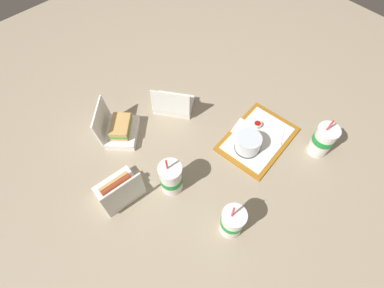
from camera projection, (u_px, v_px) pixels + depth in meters
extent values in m
plane|color=gray|center=(201.00, 150.00, 1.42)|extent=(3.20, 3.20, 0.00)
cube|color=#A56619|center=(257.00, 139.00, 1.45)|extent=(0.40, 0.30, 0.01)
cube|color=white|center=(258.00, 138.00, 1.44)|extent=(0.35, 0.26, 0.00)
cylinder|color=black|center=(247.00, 148.00, 1.41)|extent=(0.12, 0.12, 0.01)
cylinder|color=#BC7084|center=(248.00, 144.00, 1.38)|extent=(0.09, 0.09, 0.06)
cylinder|color=silver|center=(248.00, 143.00, 1.37)|extent=(0.12, 0.12, 0.08)
cylinder|color=white|center=(257.00, 125.00, 1.47)|extent=(0.04, 0.04, 0.02)
cylinder|color=#9E140F|center=(258.00, 124.00, 1.46)|extent=(0.03, 0.03, 0.01)
cube|color=white|center=(244.00, 129.00, 1.47)|extent=(0.12, 0.12, 0.00)
cube|color=white|center=(282.00, 136.00, 1.44)|extent=(0.10, 0.06, 0.00)
cube|color=white|center=(174.00, 105.00, 1.54)|extent=(0.22, 0.23, 0.04)
cube|color=white|center=(170.00, 103.00, 1.44)|extent=(0.13, 0.17, 0.13)
cube|color=tan|center=(174.00, 100.00, 1.51)|extent=(0.13, 0.15, 0.03)
cylinder|color=#9E4728|center=(173.00, 97.00, 1.49)|extent=(0.10, 0.13, 0.03)
cylinder|color=yellow|center=(173.00, 96.00, 1.48)|extent=(0.08, 0.10, 0.01)
cube|color=white|center=(123.00, 132.00, 1.45)|extent=(0.23, 0.23, 0.04)
cube|color=white|center=(101.00, 120.00, 1.38)|extent=(0.15, 0.15, 0.14)
cube|color=tan|center=(121.00, 129.00, 1.42)|extent=(0.15, 0.15, 0.02)
cube|color=#4C933D|center=(121.00, 127.00, 1.41)|extent=(0.16, 0.16, 0.01)
cube|color=tan|center=(120.00, 125.00, 1.40)|extent=(0.15, 0.15, 0.02)
cube|color=white|center=(119.00, 190.00, 1.29)|extent=(0.19, 0.16, 0.04)
cube|color=white|center=(124.00, 194.00, 1.18)|extent=(0.18, 0.03, 0.15)
cube|color=tan|center=(117.00, 187.00, 1.25)|extent=(0.14, 0.08, 0.03)
cylinder|color=brown|center=(116.00, 185.00, 1.23)|extent=(0.14, 0.04, 0.03)
cylinder|color=yellow|center=(116.00, 184.00, 1.23)|extent=(0.12, 0.01, 0.01)
cylinder|color=white|center=(171.00, 178.00, 1.25)|extent=(0.09, 0.09, 0.16)
cylinder|color=#198C33|center=(171.00, 178.00, 1.25)|extent=(0.10, 0.10, 0.03)
cylinder|color=white|center=(170.00, 169.00, 1.18)|extent=(0.10, 0.10, 0.01)
cylinder|color=red|center=(167.00, 165.00, 1.15)|extent=(0.01, 0.01, 0.06)
cylinder|color=white|center=(322.00, 141.00, 1.35)|extent=(0.09, 0.09, 0.16)
cylinder|color=#198C33|center=(324.00, 138.00, 1.33)|extent=(0.10, 0.10, 0.03)
cylinder|color=white|center=(329.00, 130.00, 1.28)|extent=(0.10, 0.10, 0.01)
cylinder|color=red|center=(330.00, 125.00, 1.25)|extent=(0.01, 0.01, 0.06)
cylinder|color=white|center=(232.00, 222.00, 1.16)|extent=(0.09, 0.09, 0.15)
cylinder|color=#198C33|center=(233.00, 221.00, 1.15)|extent=(0.09, 0.09, 0.03)
cylinder|color=white|center=(235.00, 215.00, 1.09)|extent=(0.10, 0.10, 0.01)
cylinder|color=red|center=(233.00, 212.00, 1.06)|extent=(0.01, 0.01, 0.06)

